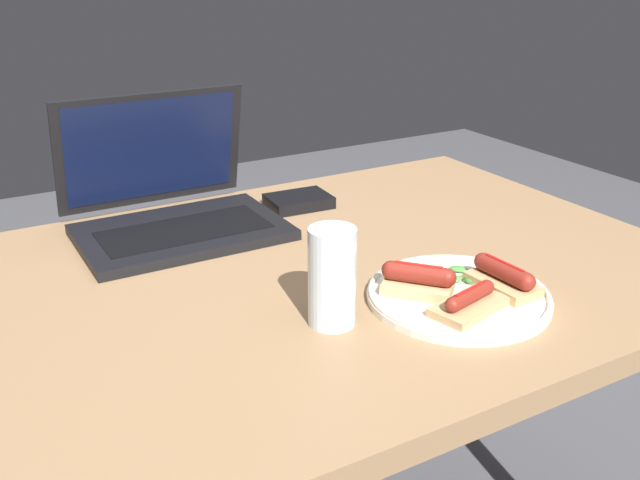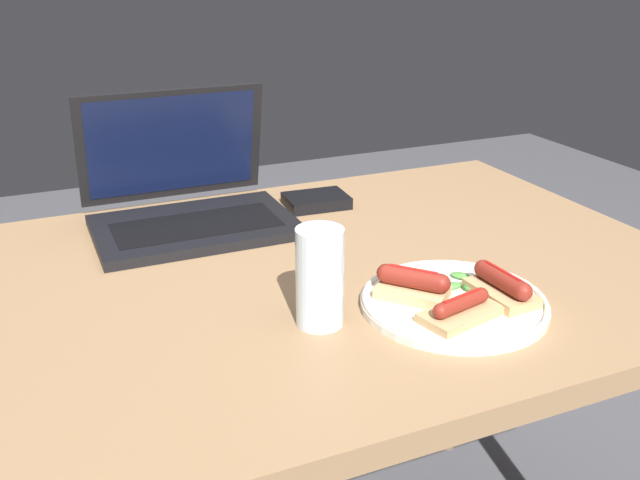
{
  "view_description": "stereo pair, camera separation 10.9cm",
  "coord_description": "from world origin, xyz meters",
  "px_view_note": "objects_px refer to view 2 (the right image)",
  "views": [
    {
      "loc": [
        -0.45,
        -0.9,
        1.22
      ],
      "look_at": [
        0.05,
        -0.02,
        0.81
      ],
      "focal_mm": 40.0,
      "sensor_mm": 36.0,
      "label": 1
    },
    {
      "loc": [
        -0.36,
        -0.95,
        1.22
      ],
      "look_at": [
        0.05,
        -0.02,
        0.81
      ],
      "focal_mm": 40.0,
      "sensor_mm": 36.0,
      "label": 2
    }
  ],
  "objects_px": {
    "plate": "(454,302)",
    "external_drive": "(316,201)",
    "drinking_glass": "(320,277)",
    "laptop": "(188,202)"
  },
  "relations": [
    {
      "from": "plate",
      "to": "drinking_glass",
      "type": "relative_size",
      "value": 1.93
    },
    {
      "from": "plate",
      "to": "external_drive",
      "type": "xyz_separation_m",
      "value": [
        -0.01,
        0.47,
        0.0
      ]
    },
    {
      "from": "laptop",
      "to": "plate",
      "type": "height_order",
      "value": "laptop"
    },
    {
      "from": "laptop",
      "to": "external_drive",
      "type": "relative_size",
      "value": 2.8
    },
    {
      "from": "laptop",
      "to": "external_drive",
      "type": "height_order",
      "value": "laptop"
    },
    {
      "from": "external_drive",
      "to": "drinking_glass",
      "type": "bearing_deg",
      "value": -109.16
    },
    {
      "from": "drinking_glass",
      "to": "external_drive",
      "type": "bearing_deg",
      "value": 67.15
    },
    {
      "from": "plate",
      "to": "external_drive",
      "type": "distance_m",
      "value": 0.47
    },
    {
      "from": "plate",
      "to": "external_drive",
      "type": "height_order",
      "value": "external_drive"
    },
    {
      "from": "plate",
      "to": "drinking_glass",
      "type": "distance_m",
      "value": 0.21
    }
  ]
}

